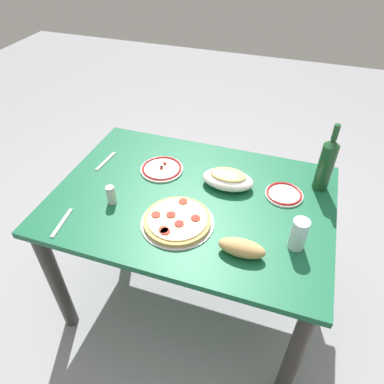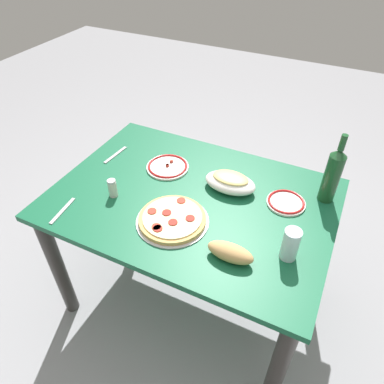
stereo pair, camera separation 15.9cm
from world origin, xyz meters
name	(u,v)px [view 2 (the right image)]	position (x,y,z in m)	size (l,w,h in m)	color
ground_plane	(192,292)	(0.00, 0.00, 0.00)	(8.00, 8.00, 0.00)	gray
dining_table	(192,217)	(0.00, 0.00, 0.62)	(1.25, 0.89, 0.75)	#145938
pepperoni_pizza	(172,219)	(0.01, 0.18, 0.76)	(0.31, 0.31, 0.03)	#B7B7BC
baked_pasta_dish	(230,182)	(-0.13, -0.13, 0.79)	(0.24, 0.15, 0.08)	white
wine_bottle	(333,175)	(-0.54, -0.25, 0.88)	(0.07, 0.07, 0.33)	#194723
water_glass	(290,244)	(-0.48, 0.15, 0.82)	(0.06, 0.06, 0.14)	silver
side_plate_near	(286,202)	(-0.39, -0.14, 0.76)	(0.17, 0.17, 0.02)	white
side_plate_far	(168,166)	(0.21, -0.15, 0.76)	(0.21, 0.21, 0.02)	white
bread_loaf	(230,252)	(-0.28, 0.25, 0.78)	(0.18, 0.08, 0.07)	tan
spice_shaker	(113,188)	(0.33, 0.15, 0.79)	(0.04, 0.04, 0.09)	silver
fork_left	(115,155)	(0.51, -0.12, 0.75)	(0.17, 0.02, 0.01)	#B7B7BC
fork_right	(63,211)	(0.46, 0.33, 0.75)	(0.17, 0.02, 0.01)	#B7B7BC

